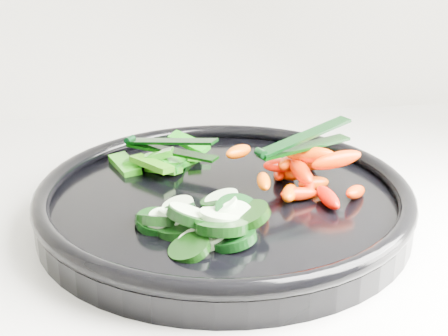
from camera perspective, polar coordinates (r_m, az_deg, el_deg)
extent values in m
cylinder|color=black|center=(0.63, 0.00, -3.58)|extent=(0.41, 0.41, 0.02)
torus|color=black|center=(0.62, 0.00, -2.04)|extent=(0.41, 0.41, 0.02)
cylinder|color=black|center=(0.52, -3.17, -7.35)|extent=(0.05, 0.05, 0.02)
cylinder|color=beige|center=(0.53, -2.64, -6.86)|extent=(0.04, 0.04, 0.02)
cylinder|color=black|center=(0.57, -5.87, -4.76)|extent=(0.05, 0.05, 0.03)
cylinder|color=beige|center=(0.57, -4.41, -4.70)|extent=(0.05, 0.05, 0.03)
cylinder|color=black|center=(0.54, 0.70, -6.41)|extent=(0.05, 0.05, 0.02)
cylinder|color=beige|center=(0.54, -1.60, -6.38)|extent=(0.05, 0.05, 0.02)
cylinder|color=black|center=(0.58, -4.40, -4.04)|extent=(0.05, 0.05, 0.02)
cylinder|color=#B7D4AA|center=(0.59, -4.19, -3.60)|extent=(0.04, 0.04, 0.02)
cylinder|color=black|center=(0.56, -4.19, -5.43)|extent=(0.06, 0.06, 0.01)
cylinder|color=#CAEBBC|center=(0.57, -4.36, -4.88)|extent=(0.04, 0.04, 0.01)
cylinder|color=black|center=(0.57, -6.07, -4.94)|extent=(0.06, 0.06, 0.02)
cylinder|color=#C9EBBC|center=(0.57, -5.42, -4.72)|extent=(0.04, 0.04, 0.01)
cylinder|color=black|center=(0.56, -4.91, -5.02)|extent=(0.05, 0.05, 0.03)
cylinder|color=#D2F0C0|center=(0.57, -6.07, -4.89)|extent=(0.04, 0.04, 0.02)
cylinder|color=black|center=(0.55, 2.11, -4.42)|extent=(0.05, 0.06, 0.03)
cylinder|color=#D5F8C6|center=(0.57, -0.35, -3.71)|extent=(0.05, 0.05, 0.02)
cylinder|color=black|center=(0.55, -3.00, -4.47)|extent=(0.05, 0.05, 0.03)
cylinder|color=#D4F4C3|center=(0.56, -3.34, -4.27)|extent=(0.04, 0.04, 0.03)
cylinder|color=black|center=(0.56, 1.29, -4.16)|extent=(0.06, 0.06, 0.03)
cylinder|color=beige|center=(0.55, 1.12, -4.32)|extent=(0.04, 0.04, 0.02)
cylinder|color=black|center=(0.58, -0.39, -2.99)|extent=(0.05, 0.05, 0.02)
cylinder|color=#E1FBC9|center=(0.58, -0.16, -2.92)|extent=(0.04, 0.03, 0.02)
cylinder|color=black|center=(0.54, -0.23, -5.35)|extent=(0.05, 0.05, 0.02)
cylinder|color=#D9EEBE|center=(0.55, -0.47, -4.59)|extent=(0.05, 0.05, 0.02)
ellipsoid|color=red|center=(0.64, 7.70, -1.45)|extent=(0.02, 0.04, 0.02)
ellipsoid|color=#DD3E00|center=(0.61, 6.89, -2.36)|extent=(0.04, 0.02, 0.02)
ellipsoid|color=#E20D00|center=(0.61, 9.49, -2.67)|extent=(0.02, 0.05, 0.02)
ellipsoid|color=#FA4F00|center=(0.66, 5.72, -0.42)|extent=(0.03, 0.05, 0.03)
ellipsoid|color=#EB4200|center=(0.63, 11.93, -2.16)|extent=(0.04, 0.04, 0.02)
ellipsoid|color=red|center=(0.66, 5.12, -0.49)|extent=(0.02, 0.04, 0.02)
ellipsoid|color=#F14400|center=(0.61, 6.02, -2.29)|extent=(0.03, 0.05, 0.02)
ellipsoid|color=#E05B00|center=(0.64, 8.19, -1.36)|extent=(0.04, 0.03, 0.02)
ellipsoid|color=#DB4000|center=(0.69, 7.56, 0.62)|extent=(0.04, 0.06, 0.03)
ellipsoid|color=#DE4700|center=(0.67, 5.58, 0.00)|extent=(0.03, 0.05, 0.02)
ellipsoid|color=#FD5400|center=(0.60, 3.63, -1.21)|extent=(0.02, 0.04, 0.02)
ellipsoid|color=red|center=(0.68, 7.63, 1.44)|extent=(0.03, 0.05, 0.03)
ellipsoid|color=#FF3B00|center=(0.65, 5.87, 0.45)|extent=(0.04, 0.04, 0.02)
ellipsoid|color=red|center=(0.63, 6.94, -0.16)|extent=(0.03, 0.06, 0.02)
ellipsoid|color=#FE1400|center=(0.64, 5.14, 0.24)|extent=(0.05, 0.03, 0.02)
ellipsoid|color=#F05800|center=(0.67, 8.33, 1.04)|extent=(0.05, 0.04, 0.02)
ellipsoid|color=#FF3B00|center=(0.64, 8.08, 1.20)|extent=(0.05, 0.04, 0.03)
ellipsoid|color=#E65600|center=(0.64, 1.33, 1.50)|extent=(0.04, 0.04, 0.02)
ellipsoid|color=#DC4B00|center=(0.64, 7.25, 1.30)|extent=(0.04, 0.03, 0.02)
ellipsoid|color=#E75800|center=(0.63, 10.25, 0.74)|extent=(0.06, 0.03, 0.02)
cube|color=#0B750B|center=(0.69, -4.35, 0.17)|extent=(0.03, 0.05, 0.02)
cube|color=#106E0A|center=(0.70, -4.11, 0.57)|extent=(0.06, 0.06, 0.03)
cube|color=#1C6D0A|center=(0.72, -2.85, 1.12)|extent=(0.02, 0.04, 0.02)
cube|color=#186709|center=(0.68, -5.55, -0.11)|extent=(0.04, 0.04, 0.01)
cube|color=#206109|center=(0.70, -9.06, 0.31)|extent=(0.04, 0.06, 0.01)
cube|color=#0B6709|center=(0.70, -7.57, 0.53)|extent=(0.03, 0.06, 0.03)
cube|color=#1D720A|center=(0.69, -6.89, 0.95)|extent=(0.06, 0.03, 0.02)
cube|color=#266C0A|center=(0.67, -6.65, 0.38)|extent=(0.05, 0.05, 0.01)
cube|color=#10740B|center=(0.73, -3.22, 2.34)|extent=(0.05, 0.05, 0.02)
cylinder|color=black|center=(0.60, 3.39, 1.37)|extent=(0.01, 0.01, 0.01)
cube|color=black|center=(0.63, 7.40, 1.94)|extent=(0.11, 0.06, 0.00)
cube|color=black|center=(0.63, 7.45, 2.92)|extent=(0.11, 0.06, 0.02)
cylinder|color=black|center=(0.72, -8.60, 2.58)|extent=(0.01, 0.01, 0.01)
cube|color=black|center=(0.69, -4.83, 1.54)|extent=(0.10, 0.07, 0.00)
cube|color=black|center=(0.68, -4.87, 2.44)|extent=(0.10, 0.07, 0.02)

